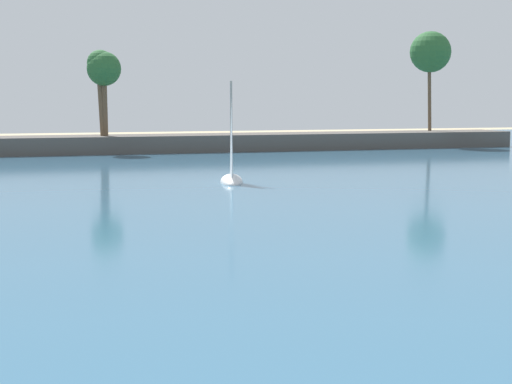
{
  "coord_description": "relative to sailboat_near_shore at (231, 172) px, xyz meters",
  "views": [
    {
      "loc": [
        -2.77,
        -2.12,
        5.71
      ],
      "look_at": [
        1.6,
        12.57,
        3.91
      ],
      "focal_mm": 57.1,
      "sensor_mm": 36.0,
      "label": 1
    }
  ],
  "objects": [
    {
      "name": "sea",
      "position": [
        -11.02,
        15.02,
        -0.68
      ],
      "size": [
        220.0,
        111.83,
        0.06
      ],
      "primitive_type": "cube",
      "color": "#33607F",
      "rests_on": "ground"
    },
    {
      "name": "palm_headland",
      "position": [
        -9.8,
        31.07,
        1.75
      ],
      "size": [
        102.13,
        6.57,
        13.12
      ],
      "color": "#514C47",
      "rests_on": "ground"
    },
    {
      "name": "sailboat_near_shore",
      "position": [
        0.0,
        0.0,
        0.0
      ],
      "size": [
        2.63,
        5.17,
        7.18
      ],
      "color": "white",
      "rests_on": "sea"
    }
  ]
}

